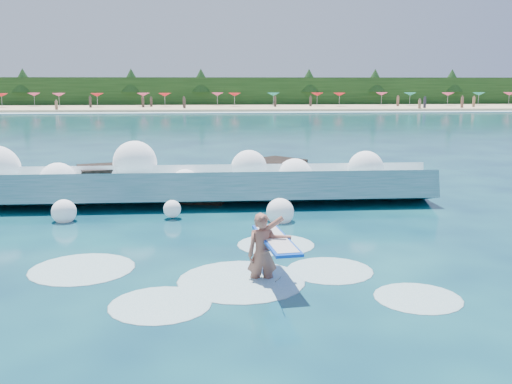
{
  "coord_description": "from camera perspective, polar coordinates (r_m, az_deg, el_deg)",
  "views": [
    {
      "loc": [
        0.34,
        -12.92,
        4.07
      ],
      "look_at": [
        1.5,
        2.0,
        1.2
      ],
      "focal_mm": 40.0,
      "sensor_mm": 36.0,
      "label": 1
    }
  ],
  "objects": [
    {
      "name": "beachgoers",
      "position": [
        88.38,
        -0.77,
        8.95
      ],
      "size": [
        108.48,
        11.11,
        1.91
      ],
      "color": "#3F332D",
      "rests_on": "ground"
    },
    {
      "name": "treeline",
      "position": [
        100.93,
        -4.71,
        9.93
      ],
      "size": [
        140.0,
        4.0,
        5.0
      ],
      "primitive_type": "cube",
      "color": "black",
      "rests_on": "ground"
    },
    {
      "name": "wave_spray",
      "position": [
        19.78,
        -11.11,
        1.82
      ],
      "size": [
        14.8,
        4.66,
        2.24
      ],
      "color": "white",
      "rests_on": "ground"
    },
    {
      "name": "breaking_wave",
      "position": [
        19.91,
        -9.51,
        0.55
      ],
      "size": [
        18.58,
        2.87,
        1.6
      ],
      "color": "teal",
      "rests_on": "ground"
    },
    {
      "name": "beach_umbrellas",
      "position": [
        92.48,
        -4.66,
        9.7
      ],
      "size": [
        112.64,
        6.33,
        0.5
      ],
      "color": "#CC3C6A",
      "rests_on": "ground"
    },
    {
      "name": "surfer_with_board",
      "position": [
        11.87,
        0.95,
        -5.94
      ],
      "size": [
        1.02,
        2.92,
        1.74
      ],
      "color": "#965846",
      "rests_on": "ground"
    },
    {
      "name": "surf_foam",
      "position": [
        12.42,
        -2.95,
        -8.29
      ],
      "size": [
        8.86,
        5.79,
        0.14
      ],
      "color": "silver",
      "rests_on": "ground"
    },
    {
      "name": "ground",
      "position": [
        13.55,
        -5.72,
        -6.68
      ],
      "size": [
        200.0,
        200.0,
        0.0
      ],
      "primitive_type": "plane",
      "color": "#07243E",
      "rests_on": "ground"
    },
    {
      "name": "wet_band",
      "position": [
        80.02,
        -4.73,
        7.94
      ],
      "size": [
        140.0,
        5.0,
        0.08
      ],
      "primitive_type": "cube",
      "color": "silver",
      "rests_on": "ground"
    },
    {
      "name": "rock_cluster",
      "position": [
        20.85,
        -6.65,
        0.83
      ],
      "size": [
        8.53,
        3.46,
        1.47
      ],
      "color": "black",
      "rests_on": "ground"
    },
    {
      "name": "beach",
      "position": [
        91.0,
        -4.71,
        8.39
      ],
      "size": [
        140.0,
        20.0,
        0.4
      ],
      "primitive_type": "cube",
      "color": "tan",
      "rests_on": "ground"
    }
  ]
}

